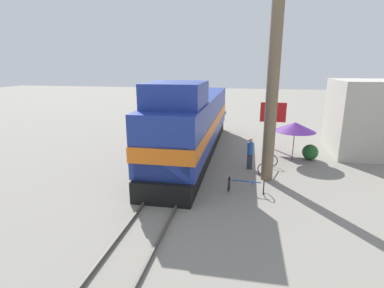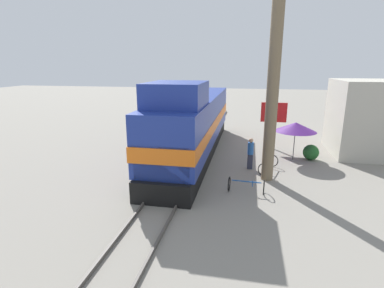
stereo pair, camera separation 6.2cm
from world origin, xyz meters
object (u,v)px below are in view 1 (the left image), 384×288
Objects in this scene: billboard_sign at (273,115)px; bicycle at (268,165)px; locomotive at (192,125)px; utility_pole at (274,62)px; bicycle_spare at (246,185)px; person_bystander at (250,152)px; vendor_umbrella at (295,127)px.

billboard_sign is 5.41m from bicycle.
locomotive is 1.36× the size of utility_pole.
billboard_sign is 8.55m from bicycle_spare.
locomotive reaches higher than billboard_sign.
billboard_sign is (0.62, 6.23, -3.53)m from utility_pole.
person_bystander is at bearing -107.72° from billboard_sign.
locomotive is 4.32m from person_bystander.
bicycle is (-0.49, -5.01, -2.00)m from billboard_sign.
person_bystander is at bearing -141.05° from vendor_umbrella.
vendor_umbrella is 1.48× the size of bicycle_spare.
locomotive is at bearing 170.61° from bicycle.
billboard_sign is at bearing 113.83° from vendor_umbrella.
billboard_sign reaches higher than vendor_umbrella.
bicycle is at bearing 83.73° from utility_pole.
utility_pole is at bearing -95.72° from billboard_sign.
billboard_sign is at bearing 72.28° from person_bystander.
person_bystander is 1.22m from bicycle.
locomotive reaches higher than bicycle_spare.
utility_pole is at bearing -59.09° from person_bystander.
billboard_sign is 1.92× the size of bicycle_spare.
billboard_sign is 5.17m from person_bystander.
bicycle_spare is at bearing -118.46° from utility_pole.
utility_pole reaches higher than person_bystander.
person_bystander is at bearing 120.91° from utility_pole.
bicycle_spare is (-1.66, -8.14, -2.03)m from billboard_sign.
locomotive is at bearing -151.63° from billboard_sign.
locomotive reaches higher than person_bystander.
utility_pole reaches higher than bicycle_spare.
utility_pole is 6.49× the size of person_bystander.
bicycle_spare is at bearing -101.53° from billboard_sign.
vendor_umbrella is 2.84m from billboard_sign.
utility_pole is at bearing -115.93° from vendor_umbrella.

